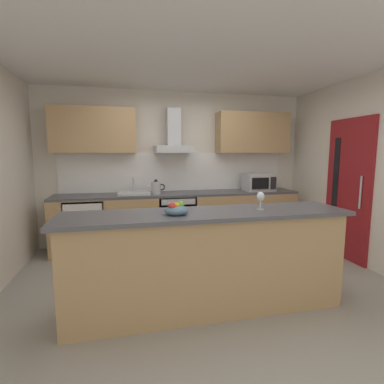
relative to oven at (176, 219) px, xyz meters
name	(u,v)px	position (x,y,z in m)	size (l,w,h in m)	color
ground	(203,284)	(0.08, -1.47, -0.47)	(5.58, 4.63, 0.02)	gray
ceiling	(205,55)	(0.08, -1.47, 2.15)	(5.58, 4.63, 0.02)	white
wall_back	(176,168)	(0.08, 0.41, 0.84)	(5.58, 0.12, 2.60)	silver
wall_right	(374,172)	(2.43, -1.47, 0.84)	(0.12, 4.63, 2.60)	silver
backsplash_tile	(177,172)	(0.08, 0.33, 0.77)	(3.89, 0.02, 0.66)	white
counter_back	(180,219)	(0.08, 0.03, -0.01)	(4.03, 0.60, 0.90)	tan
counter_island	(207,261)	(-0.04, -2.05, 0.04)	(2.78, 0.64, 1.00)	tan
upper_cabinets	(178,132)	(0.08, 0.18, 1.45)	(3.98, 0.32, 0.70)	tan
side_door	(348,190)	(2.36, -1.11, 0.57)	(0.08, 0.85, 2.05)	maroon
oven	(176,219)	(0.00, 0.00, 0.00)	(0.60, 0.62, 0.80)	slate
refrigerator	(86,226)	(-1.42, 0.00, -0.03)	(0.58, 0.60, 0.85)	white
microwave	(259,182)	(1.47, -0.03, 0.59)	(0.50, 0.38, 0.30)	#B7BABC
sink	(134,193)	(-0.67, 0.01, 0.47)	(0.50, 0.40, 0.26)	silver
kettle	(156,188)	(-0.32, -0.03, 0.55)	(0.29, 0.15, 0.24)	#B7BABC
range_hood	(174,139)	(0.00, 0.13, 1.33)	(0.62, 0.45, 0.72)	#B7BABC
wine_glass	(261,197)	(0.51, -2.06, 0.66)	(0.08, 0.08, 0.18)	silver
fruit_bowl	(176,210)	(-0.35, -2.10, 0.58)	(0.22, 0.22, 0.13)	slate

